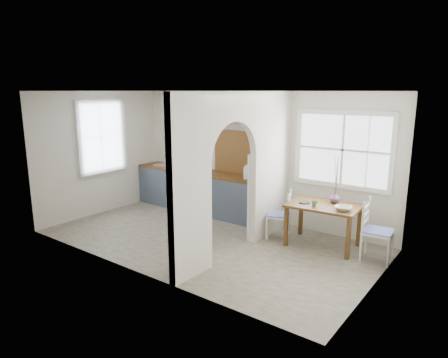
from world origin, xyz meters
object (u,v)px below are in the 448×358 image
Objects in this scene: dining_table at (323,225)px; kettle at (248,172)px; vase at (335,198)px; chair_right at (378,231)px; chair_left at (279,214)px.

dining_table is 4.32× the size of kettle.
vase is at bearing 1.88° from kettle.
vase is at bearing 65.78° from chair_right.
chair_left is 1.18m from kettle.
dining_table is at bearing -113.74° from vase.
chair_right is at bearing -3.16° from kettle.
chair_right is 2.74m from kettle.
vase reaches higher than chair_left.
chair_left is at bearing -160.34° from vase.
dining_table is at bearing -5.46° from kettle.
chair_left is 0.90× the size of chair_right.
chair_right is 5.38× the size of vase.
vase is (0.10, 0.22, 0.46)m from dining_table.
chair_left reaches higher than dining_table.
chair_right reaches higher than vase.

